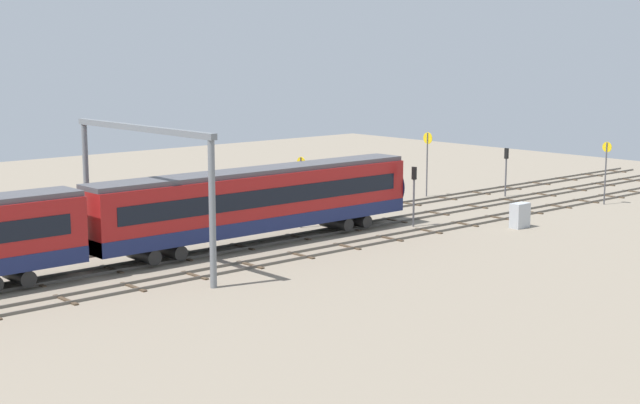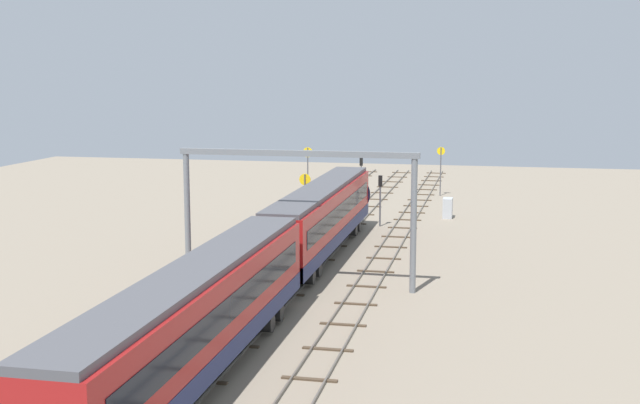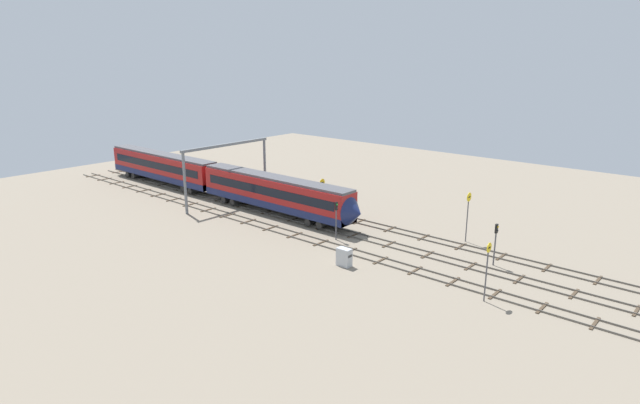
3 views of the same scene
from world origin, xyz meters
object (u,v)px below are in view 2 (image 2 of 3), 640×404
(overhead_gantry, at_px, (297,188))
(signal_light_trackside_approach, at_px, (361,171))
(speed_sign_mid_trackside, at_px, (305,197))
(speed_sign_near_foreground, at_px, (441,165))
(relay_cabinet, at_px, (448,208))
(train, at_px, (279,254))
(speed_sign_far_trackside, at_px, (308,167))
(signal_light_trackside_departure, at_px, (380,193))

(overhead_gantry, bearing_deg, signal_light_trackside_approach, 3.23)
(speed_sign_mid_trackside, height_order, signal_light_trackside_approach, speed_sign_mid_trackside)
(speed_sign_near_foreground, height_order, relay_cabinet, speed_sign_near_foreground)
(speed_sign_near_foreground, relative_size, speed_sign_mid_trackside, 1.01)
(overhead_gantry, relative_size, speed_sign_mid_trackside, 2.85)
(train, bearing_deg, signal_light_trackside_approach, 2.52)
(train, height_order, relay_cabinet, train)
(overhead_gantry, distance_m, signal_light_trackside_approach, 37.03)
(speed_sign_near_foreground, relative_size, relay_cabinet, 2.89)
(speed_sign_far_trackside, distance_m, signal_light_trackside_approach, 6.83)
(speed_sign_near_foreground, distance_m, signal_light_trackside_approach, 8.40)
(train, relative_size, relay_cabinet, 28.47)
(speed_sign_far_trackside, bearing_deg, train, -169.84)
(overhead_gantry, bearing_deg, speed_sign_mid_trackside, 11.22)
(train, distance_m, signal_light_trackside_departure, 24.00)
(overhead_gantry, height_order, relay_cabinet, overhead_gantry)
(overhead_gantry, height_order, signal_light_trackside_approach, overhead_gantry)
(speed_sign_near_foreground, bearing_deg, speed_sign_mid_trackside, 160.73)
(speed_sign_near_foreground, relative_size, signal_light_trackside_departure, 1.19)
(speed_sign_near_foreground, relative_size, signal_light_trackside_approach, 1.23)
(train, relative_size, signal_light_trackside_approach, 12.09)
(overhead_gantry, xyz_separation_m, relay_cabinet, (26.00, -7.43, -5.09))
(speed_sign_far_trackside, bearing_deg, speed_sign_mid_trackside, -167.89)
(speed_sign_near_foreground, bearing_deg, train, 171.71)
(train, distance_m, signal_light_trackside_approach, 40.04)
(signal_light_trackside_approach, xyz_separation_m, relay_cabinet, (-10.83, -9.51, -1.86))
(train, height_order, overhead_gantry, overhead_gantry)
(overhead_gantry, height_order, speed_sign_near_foreground, overhead_gantry)
(speed_sign_near_foreground, xyz_separation_m, signal_light_trackside_departure, (-18.74, 3.76, -0.42))
(speed_sign_mid_trackside, relative_size, signal_light_trackside_departure, 1.18)
(train, bearing_deg, speed_sign_mid_trackside, 8.22)
(overhead_gantry, relative_size, speed_sign_near_foreground, 2.82)
(train, relative_size, speed_sign_mid_trackside, 9.97)
(speed_sign_mid_trackside, bearing_deg, speed_sign_far_trackside, 12.11)
(speed_sign_far_trackside, bearing_deg, speed_sign_near_foreground, -58.41)
(relay_cabinet, bearing_deg, overhead_gantry, 164.05)
(speed_sign_mid_trackside, distance_m, speed_sign_far_trackside, 17.76)
(speed_sign_far_trackside, xyz_separation_m, signal_light_trackside_departure, (-11.07, -8.72, -0.79))
(signal_light_trackside_approach, height_order, signal_light_trackside_departure, signal_light_trackside_departure)
(overhead_gantry, xyz_separation_m, speed_sign_far_trackside, (31.78, 6.59, -2.36))
(train, relative_size, speed_sign_near_foreground, 9.85)
(speed_sign_near_foreground, xyz_separation_m, speed_sign_mid_trackside, (-25.03, 8.75, 0.02))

